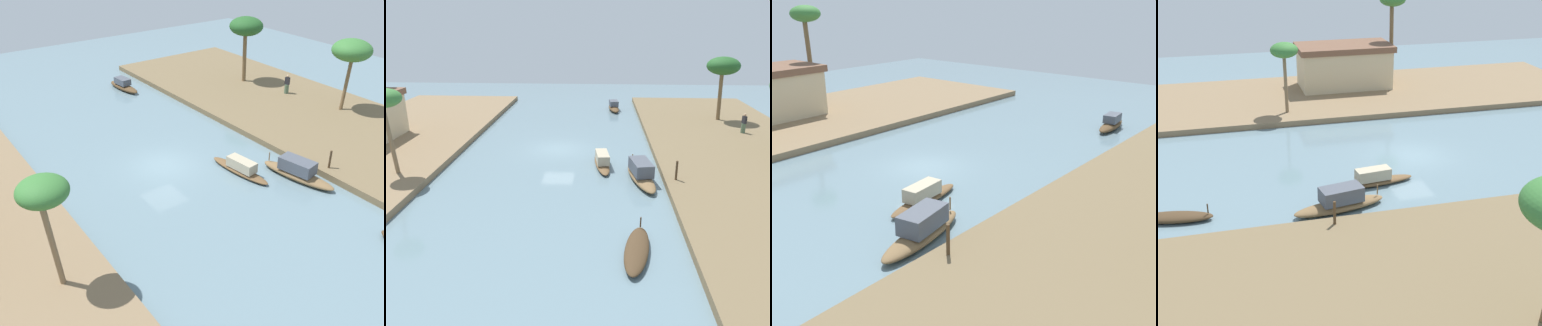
# 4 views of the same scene
# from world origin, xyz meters

# --- Properties ---
(river_water) EXTENTS (67.96, 67.96, 0.00)m
(river_water) POSITION_xyz_m (0.00, 0.00, 0.00)
(river_water) COLOR slate
(river_water) RESTS_ON ground
(riverbank_left) EXTENTS (40.35, 12.96, 0.44)m
(riverbank_left) POSITION_xyz_m (0.00, -13.80, 0.22)
(riverbank_left) COLOR brown
(riverbank_left) RESTS_ON ground
(riverbank_right) EXTENTS (40.35, 12.96, 0.44)m
(riverbank_right) POSITION_xyz_m (0.00, 13.80, 0.22)
(riverbank_right) COLOR #846B4C
(riverbank_right) RESTS_ON ground
(sampan_midstream) EXTENTS (4.07, 1.70, 0.90)m
(sampan_midstream) POSITION_xyz_m (-14.60, -4.99, 0.22)
(sampan_midstream) COLOR #47331E
(sampan_midstream) RESTS_ON river_water
(sampan_upstream_small) EXTENTS (5.13, 2.05, 1.31)m
(sampan_upstream_small) POSITION_xyz_m (-6.23, -5.93, 0.51)
(sampan_upstream_small) COLOR brown
(sampan_upstream_small) RESTS_ON river_water
(sampan_with_tall_canopy) EXTENTS (4.69, 1.42, 1.00)m
(sampan_with_tall_canopy) POSITION_xyz_m (-3.65, -3.49, 0.38)
(sampan_with_tall_canopy) COLOR brown
(sampan_with_tall_canopy) RESTS_ON river_water
(mooring_post) EXTENTS (0.14, 0.14, 1.21)m
(mooring_post) POSITION_xyz_m (-6.99, -7.98, 1.05)
(mooring_post) COLOR #4C3823
(mooring_post) RESTS_ON riverbank_left
(palm_tree_right_tall) EXTENTS (2.34, 2.34, 8.04)m
(palm_tree_right_tall) POSITION_xyz_m (3.80, 16.24, 7.39)
(palm_tree_right_tall) COLOR brown
(palm_tree_right_tall) RESTS_ON riverbank_right
(palm_tree_right_short) EXTENTS (2.09, 2.09, 5.36)m
(palm_tree_right_short) POSITION_xyz_m (-6.80, 9.66, 5.08)
(palm_tree_right_short) COLOR #7F6647
(palm_tree_right_short) RESTS_ON riverbank_right
(riverside_building) EXTENTS (8.33, 4.63, 3.77)m
(riverside_building) POSITION_xyz_m (-0.78, 15.64, 2.35)
(riverside_building) COLOR beige
(riverside_building) RESTS_ON riverbank_right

